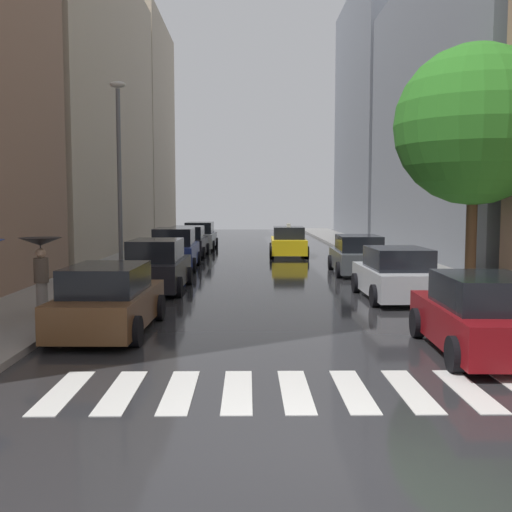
{
  "coord_description": "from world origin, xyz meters",
  "views": [
    {
      "loc": [
        -0.74,
        -6.74,
        2.92
      ],
      "look_at": [
        -0.39,
        18.77,
        0.67
      ],
      "focal_mm": 42.38,
      "sensor_mm": 36.0,
      "label": 1
    }
  ],
  "objects_px": {
    "parked_car_left_fourth": "(188,242)",
    "parked_car_right_third": "(358,256)",
    "parked_car_left_fifth": "(200,237)",
    "taxi_midroad": "(288,242)",
    "lamp_post_left": "(119,166)",
    "pedestrian_foreground": "(41,258)",
    "parked_car_right_nearest": "(482,317)",
    "parked_car_left_third": "(175,250)",
    "parked_car_right_second": "(396,275)",
    "parked_car_left_nearest": "(109,301)",
    "parked_car_left_second": "(157,267)",
    "street_tree_right": "(475,126)"
  },
  "relations": [
    {
      "from": "parked_car_right_nearest",
      "to": "pedestrian_foreground",
      "type": "distance_m",
      "value": 10.38
    },
    {
      "from": "street_tree_right",
      "to": "parked_car_left_second",
      "type": "bearing_deg",
      "value": -179.03
    },
    {
      "from": "parked_car_left_fifth",
      "to": "street_tree_right",
      "type": "distance_m",
      "value": 21.39
    },
    {
      "from": "parked_car_left_fourth",
      "to": "parked_car_right_third",
      "type": "relative_size",
      "value": 0.92
    },
    {
      "from": "street_tree_right",
      "to": "lamp_post_left",
      "type": "height_order",
      "value": "street_tree_right"
    },
    {
      "from": "parked_car_left_nearest",
      "to": "taxi_midroad",
      "type": "xyz_separation_m",
      "value": [
        5.38,
        19.71,
        0.04
      ]
    },
    {
      "from": "parked_car_left_third",
      "to": "parked_car_right_nearest",
      "type": "xyz_separation_m",
      "value": [
        7.75,
        -15.26,
        -0.11
      ]
    },
    {
      "from": "street_tree_right",
      "to": "taxi_midroad",
      "type": "bearing_deg",
      "value": 112.09
    },
    {
      "from": "parked_car_left_second",
      "to": "parked_car_left_fifth",
      "type": "xyz_separation_m",
      "value": [
        -0.0,
        18.2,
        0.0
      ]
    },
    {
      "from": "parked_car_right_second",
      "to": "parked_car_right_nearest",
      "type": "bearing_deg",
      "value": 179.48
    },
    {
      "from": "lamp_post_left",
      "to": "parked_car_right_third",
      "type": "bearing_deg",
      "value": 11.27
    },
    {
      "from": "parked_car_left_nearest",
      "to": "parked_car_right_second",
      "type": "height_order",
      "value": "parked_car_right_second"
    },
    {
      "from": "parked_car_left_nearest",
      "to": "parked_car_left_second",
      "type": "height_order",
      "value": "parked_car_left_second"
    },
    {
      "from": "parked_car_left_fifth",
      "to": "taxi_midroad",
      "type": "distance_m",
      "value": 7.27
    },
    {
      "from": "parked_car_right_second",
      "to": "lamp_post_left",
      "type": "bearing_deg",
      "value": 62.09
    },
    {
      "from": "street_tree_right",
      "to": "parked_car_left_third",
      "type": "bearing_deg",
      "value": 148.82
    },
    {
      "from": "parked_car_left_nearest",
      "to": "parked_car_left_third",
      "type": "relative_size",
      "value": 0.91
    },
    {
      "from": "parked_car_left_second",
      "to": "pedestrian_foreground",
      "type": "distance_m",
      "value": 5.44
    },
    {
      "from": "parked_car_right_second",
      "to": "street_tree_right",
      "type": "height_order",
      "value": "street_tree_right"
    },
    {
      "from": "parked_car_left_nearest",
      "to": "street_tree_right",
      "type": "height_order",
      "value": "street_tree_right"
    },
    {
      "from": "parked_car_left_fifth",
      "to": "lamp_post_left",
      "type": "distance_m",
      "value": 15.84
    },
    {
      "from": "street_tree_right",
      "to": "pedestrian_foreground",
      "type": "bearing_deg",
      "value": -158.03
    },
    {
      "from": "parked_car_left_fourth",
      "to": "parked_car_right_third",
      "type": "bearing_deg",
      "value": -135.33
    },
    {
      "from": "parked_car_left_second",
      "to": "parked_car_left_fourth",
      "type": "xyz_separation_m",
      "value": [
        -0.21,
        12.8,
        -0.02
      ]
    },
    {
      "from": "lamp_post_left",
      "to": "pedestrian_foreground",
      "type": "bearing_deg",
      "value": -92.61
    },
    {
      "from": "parked_car_left_third",
      "to": "parked_car_right_second",
      "type": "xyz_separation_m",
      "value": [
        7.72,
        -8.61,
        -0.1
      ]
    },
    {
      "from": "parked_car_left_nearest",
      "to": "parked_car_right_nearest",
      "type": "bearing_deg",
      "value": -103.44
    },
    {
      "from": "parked_car_left_second",
      "to": "parked_car_left_third",
      "type": "xyz_separation_m",
      "value": [
        -0.21,
        6.69,
        0.04
      ]
    },
    {
      "from": "parked_car_left_second",
      "to": "pedestrian_foreground",
      "type": "relative_size",
      "value": 2.31
    },
    {
      "from": "parked_car_left_third",
      "to": "taxi_midroad",
      "type": "bearing_deg",
      "value": -40.85
    },
    {
      "from": "parked_car_left_fourth",
      "to": "street_tree_right",
      "type": "bearing_deg",
      "value": -138.79
    },
    {
      "from": "parked_car_left_nearest",
      "to": "lamp_post_left",
      "type": "distance_m",
      "value": 10.19
    },
    {
      "from": "parked_car_left_second",
      "to": "street_tree_right",
      "type": "relative_size",
      "value": 0.55
    },
    {
      "from": "parked_car_left_nearest",
      "to": "street_tree_right",
      "type": "bearing_deg",
      "value": -56.3
    },
    {
      "from": "parked_car_right_second",
      "to": "street_tree_right",
      "type": "xyz_separation_m",
      "value": [
        3.03,
        2.1,
        4.73
      ]
    },
    {
      "from": "parked_car_right_third",
      "to": "lamp_post_left",
      "type": "relative_size",
      "value": 0.62
    },
    {
      "from": "parked_car_left_fifth",
      "to": "parked_car_right_second",
      "type": "height_order",
      "value": "parked_car_left_fifth"
    },
    {
      "from": "parked_car_right_nearest",
      "to": "taxi_midroad",
      "type": "height_order",
      "value": "taxi_midroad"
    },
    {
      "from": "parked_car_left_fifth",
      "to": "taxi_midroad",
      "type": "relative_size",
      "value": 1.01
    },
    {
      "from": "parked_car_left_third",
      "to": "taxi_midroad",
      "type": "height_order",
      "value": "parked_car_left_third"
    },
    {
      "from": "taxi_midroad",
      "to": "parked_car_right_third",
      "type": "bearing_deg",
      "value": -163.03
    },
    {
      "from": "taxi_midroad",
      "to": "parked_car_right_nearest",
      "type": "bearing_deg",
      "value": -172.25
    },
    {
      "from": "parked_car_right_nearest",
      "to": "pedestrian_foreground",
      "type": "height_order",
      "value": "pedestrian_foreground"
    },
    {
      "from": "parked_car_left_nearest",
      "to": "pedestrian_foreground",
      "type": "height_order",
      "value": "pedestrian_foreground"
    },
    {
      "from": "parked_car_left_second",
      "to": "parked_car_left_third",
      "type": "height_order",
      "value": "parked_car_left_third"
    },
    {
      "from": "parked_car_right_second",
      "to": "lamp_post_left",
      "type": "xyz_separation_m",
      "value": [
        -9.31,
        4.78,
        3.57
      ]
    },
    {
      "from": "parked_car_left_second",
      "to": "parked_car_right_second",
      "type": "height_order",
      "value": "parked_car_left_second"
    },
    {
      "from": "parked_car_left_fourth",
      "to": "parked_car_right_third",
      "type": "distance_m",
      "value": 11.21
    },
    {
      "from": "parked_car_left_fourth",
      "to": "pedestrian_foreground",
      "type": "relative_size",
      "value": 2.18
    },
    {
      "from": "parked_car_left_second",
      "to": "parked_car_right_nearest",
      "type": "relative_size",
      "value": 1.04
    }
  ]
}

